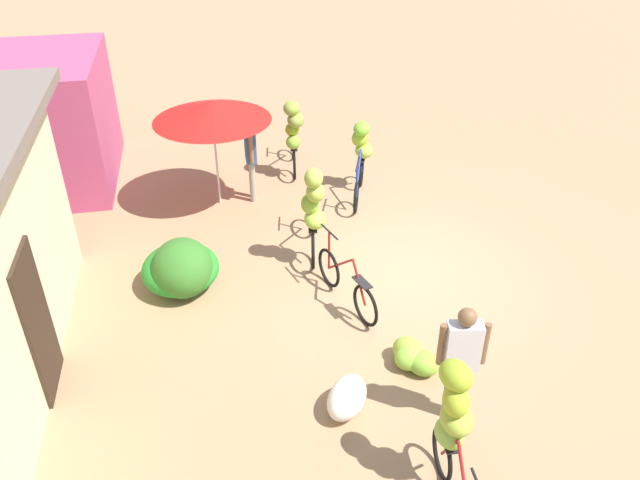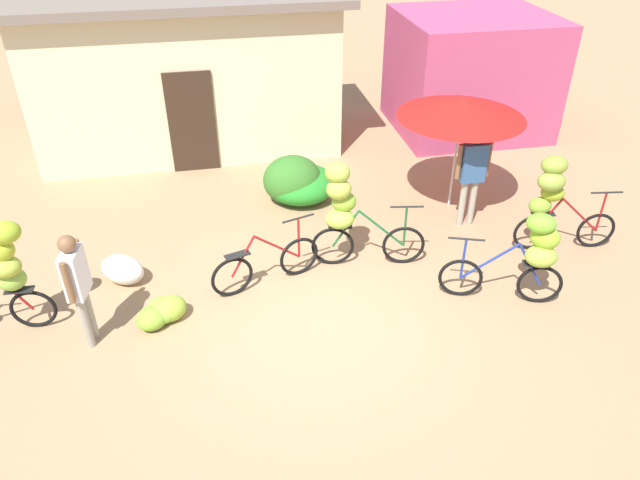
{
  "view_description": "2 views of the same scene",
  "coord_description": "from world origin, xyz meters",
  "px_view_note": "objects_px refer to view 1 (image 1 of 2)",
  "views": [
    {
      "loc": [
        -7.96,
        2.79,
        5.98
      ],
      "look_at": [
        -0.29,
        1.3,
        1.0
      ],
      "focal_mm": 35.4,
      "sensor_mm": 36.0,
      "label": 1
    },
    {
      "loc": [
        -1.19,
        -6.16,
        5.42
      ],
      "look_at": [
        0.19,
        0.8,
        0.78
      ],
      "focal_mm": 33.48,
      "sensor_mm": 36.0,
      "label": 2
    }
  ],
  "objects_px": {
    "shop_pink": "(35,122)",
    "produce_sack": "(347,398)",
    "bicycle_leftmost": "(455,427)",
    "bicycle_center_loaded": "(313,208)",
    "market_umbrella": "(212,111)",
    "person_bystander": "(462,353)",
    "bicycle_near_pile": "(346,284)",
    "bicycle_rightmost": "(293,131)",
    "bicycle_by_shop": "(361,152)",
    "person_vendor": "(250,149)",
    "banana_pile_on_ground": "(413,356)"
  },
  "relations": [
    {
      "from": "bicycle_rightmost",
      "to": "produce_sack",
      "type": "distance_m",
      "value": 6.64
    },
    {
      "from": "bicycle_center_loaded",
      "to": "person_bystander",
      "type": "bearing_deg",
      "value": -164.06
    },
    {
      "from": "bicycle_near_pile",
      "to": "produce_sack",
      "type": "distance_m",
      "value": 2.16
    },
    {
      "from": "produce_sack",
      "to": "person_vendor",
      "type": "xyz_separation_m",
      "value": [
        5.65,
        0.57,
        0.84
      ]
    },
    {
      "from": "bicycle_leftmost",
      "to": "person_bystander",
      "type": "height_order",
      "value": "bicycle_leftmost"
    },
    {
      "from": "bicycle_rightmost",
      "to": "person_bystander",
      "type": "height_order",
      "value": "person_bystander"
    },
    {
      "from": "bicycle_by_shop",
      "to": "person_bystander",
      "type": "height_order",
      "value": "person_bystander"
    },
    {
      "from": "shop_pink",
      "to": "produce_sack",
      "type": "xyz_separation_m",
      "value": [
        -7.32,
        -4.65,
        -1.05
      ]
    },
    {
      "from": "bicycle_leftmost",
      "to": "bicycle_rightmost",
      "type": "distance_m",
      "value": 7.87
    },
    {
      "from": "person_bystander",
      "to": "bicycle_center_loaded",
      "type": "bearing_deg",
      "value": 15.94
    },
    {
      "from": "shop_pink",
      "to": "person_bystander",
      "type": "bearing_deg",
      "value": -142.25
    },
    {
      "from": "shop_pink",
      "to": "person_vendor",
      "type": "xyz_separation_m",
      "value": [
        -1.67,
        -4.09,
        -0.2
      ]
    },
    {
      "from": "bicycle_near_pile",
      "to": "bicycle_rightmost",
      "type": "relative_size",
      "value": 1.0
    },
    {
      "from": "produce_sack",
      "to": "person_vendor",
      "type": "bearing_deg",
      "value": 5.71
    },
    {
      "from": "bicycle_center_loaded",
      "to": "bicycle_by_shop",
      "type": "relative_size",
      "value": 1.07
    },
    {
      "from": "produce_sack",
      "to": "bicycle_rightmost",
      "type": "bearing_deg",
      "value": -3.46
    },
    {
      "from": "shop_pink",
      "to": "bicycle_near_pile",
      "type": "xyz_separation_m",
      "value": [
        -5.22,
        -5.13,
        -0.91
      ]
    },
    {
      "from": "bicycle_leftmost",
      "to": "person_bystander",
      "type": "relative_size",
      "value": 1.01
    },
    {
      "from": "bicycle_near_pile",
      "to": "banana_pile_on_ground",
      "type": "height_order",
      "value": "bicycle_near_pile"
    },
    {
      "from": "bicycle_center_loaded",
      "to": "bicycle_by_shop",
      "type": "xyz_separation_m",
      "value": [
        2.24,
        -1.36,
        -0.14
      ]
    },
    {
      "from": "bicycle_by_shop",
      "to": "market_umbrella",
      "type": "bearing_deg",
      "value": 89.55
    },
    {
      "from": "bicycle_leftmost",
      "to": "bicycle_center_loaded",
      "type": "relative_size",
      "value": 0.95
    },
    {
      "from": "bicycle_center_loaded",
      "to": "person_bystander",
      "type": "xyz_separation_m",
      "value": [
        -3.67,
        -1.05,
        0.02
      ]
    },
    {
      "from": "bicycle_leftmost",
      "to": "produce_sack",
      "type": "xyz_separation_m",
      "value": [
        1.28,
        0.8,
        -0.74
      ]
    },
    {
      "from": "bicycle_center_loaded",
      "to": "banana_pile_on_ground",
      "type": "height_order",
      "value": "bicycle_center_loaded"
    },
    {
      "from": "market_umbrella",
      "to": "bicycle_center_loaded",
      "type": "height_order",
      "value": "market_umbrella"
    },
    {
      "from": "banana_pile_on_ground",
      "to": "produce_sack",
      "type": "height_order",
      "value": "produce_sack"
    },
    {
      "from": "bicycle_near_pile",
      "to": "person_vendor",
      "type": "bearing_deg",
      "value": 16.3
    },
    {
      "from": "bicycle_by_shop",
      "to": "produce_sack",
      "type": "distance_m",
      "value": 5.85
    },
    {
      "from": "banana_pile_on_ground",
      "to": "person_vendor",
      "type": "distance_m",
      "value": 5.39
    },
    {
      "from": "bicycle_by_shop",
      "to": "produce_sack",
      "type": "height_order",
      "value": "bicycle_by_shop"
    },
    {
      "from": "banana_pile_on_ground",
      "to": "person_bystander",
      "type": "xyz_separation_m",
      "value": [
        -0.9,
        -0.21,
        0.84
      ]
    },
    {
      "from": "bicycle_near_pile",
      "to": "person_vendor",
      "type": "relative_size",
      "value": 0.95
    },
    {
      "from": "bicycle_rightmost",
      "to": "person_bystander",
      "type": "bearing_deg",
      "value": -172.89
    },
    {
      "from": "bicycle_near_pile",
      "to": "bicycle_rightmost",
      "type": "xyz_separation_m",
      "value": [
        4.49,
        0.08,
        0.62
      ]
    },
    {
      "from": "bicycle_leftmost",
      "to": "bicycle_rightmost",
      "type": "xyz_separation_m",
      "value": [
        7.86,
        0.41,
        0.01
      ]
    },
    {
      "from": "produce_sack",
      "to": "person_vendor",
      "type": "distance_m",
      "value": 5.74
    },
    {
      "from": "produce_sack",
      "to": "person_bystander",
      "type": "xyz_separation_m",
      "value": [
        -0.31,
        -1.26,
        0.79
      ]
    },
    {
      "from": "shop_pink",
      "to": "banana_pile_on_ground",
      "type": "height_order",
      "value": "shop_pink"
    },
    {
      "from": "bicycle_center_loaded",
      "to": "bicycle_by_shop",
      "type": "distance_m",
      "value": 2.63
    },
    {
      "from": "bicycle_by_shop",
      "to": "bicycle_rightmost",
      "type": "distance_m",
      "value": 1.54
    },
    {
      "from": "bicycle_leftmost",
      "to": "market_umbrella",
      "type": "bearing_deg",
      "value": 16.31
    },
    {
      "from": "bicycle_near_pile",
      "to": "bicycle_rightmost",
      "type": "distance_m",
      "value": 4.53
    },
    {
      "from": "shop_pink",
      "to": "produce_sack",
      "type": "distance_m",
      "value": 8.74
    },
    {
      "from": "bicycle_by_shop",
      "to": "produce_sack",
      "type": "xyz_separation_m",
      "value": [
        -5.6,
        1.57,
        -0.63
      ]
    },
    {
      "from": "person_vendor",
      "to": "market_umbrella",
      "type": "bearing_deg",
      "value": 92.64
    },
    {
      "from": "bicycle_by_shop",
      "to": "person_vendor",
      "type": "distance_m",
      "value": 2.15
    },
    {
      "from": "produce_sack",
      "to": "market_umbrella",
      "type": "bearing_deg",
      "value": 12.18
    },
    {
      "from": "bicycle_leftmost",
      "to": "produce_sack",
      "type": "relative_size",
      "value": 2.37
    },
    {
      "from": "market_umbrella",
      "to": "person_bystander",
      "type": "distance_m",
      "value": 6.49
    }
  ]
}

